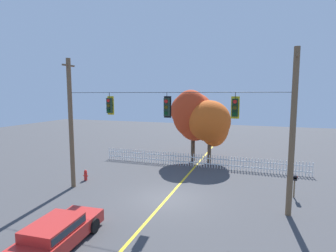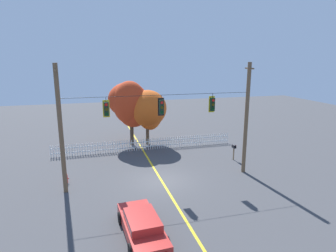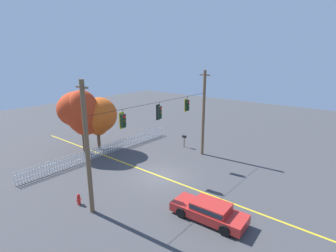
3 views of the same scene
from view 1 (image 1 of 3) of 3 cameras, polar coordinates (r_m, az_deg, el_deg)
name	(u,v)px [view 1 (image 1 of 3)]	position (r m, az deg, el deg)	size (l,w,h in m)	color
ground	(167,199)	(16.23, -0.28, -15.25)	(80.00, 80.00, 0.00)	#424244
lane_centerline_stripe	(167,199)	(16.23, -0.28, -15.24)	(0.16, 36.00, 0.01)	gold
signal_support_span	(167,127)	(15.16, -0.29, -0.24)	(13.31, 1.10, 8.33)	brown
traffic_signal_eastbound_side	(110,105)	(16.61, -12.30, 4.29)	(0.43, 0.38, 1.34)	black
traffic_signal_northbound_primary	(167,107)	(15.06, -0.23, 4.06)	(0.43, 0.38, 1.42)	black
traffic_signal_westbound_side	(235,108)	(14.30, 14.06, 3.82)	(0.43, 0.38, 1.37)	black
white_picket_fence	(199,160)	(22.84, 6.58, -7.30)	(17.17, 0.06, 1.09)	white
autumn_maple_near_fence	(192,115)	(24.52, 5.10, 2.44)	(3.95, 3.87, 6.48)	#473828
autumn_maple_mid	(211,122)	(23.90, 9.10, 0.79)	(3.77, 3.77, 5.57)	brown
parked_car	(56,234)	(12.25, -22.80, -20.36)	(2.06, 4.68, 1.15)	red
fire_hydrant	(86,175)	(20.21, -17.12, -9.95)	(0.38, 0.22, 0.76)	red
roadside_mailbox	(295,179)	(17.72, 25.34, -10.12)	(0.25, 0.44, 1.39)	brown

